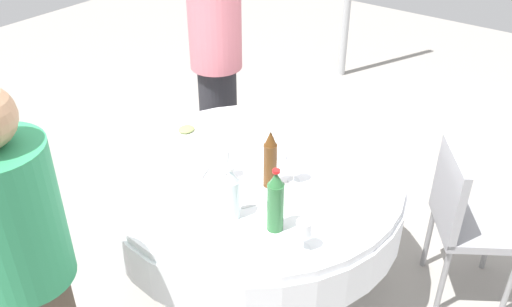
% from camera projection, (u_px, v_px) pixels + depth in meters
% --- Properties ---
extents(ground_plane, '(10.00, 10.00, 0.00)m').
position_uv_depth(ground_plane, '(256.00, 280.00, 3.10)').
color(ground_plane, gray).
extents(dining_table, '(1.47, 1.47, 0.74)m').
position_uv_depth(dining_table, '(256.00, 196.00, 2.79)').
color(dining_table, white).
rests_on(dining_table, ground_plane).
extents(bottle_clear_north, '(0.07, 0.07, 0.26)m').
position_uv_depth(bottle_clear_north, '(232.00, 194.00, 2.35)').
color(bottle_clear_north, silver).
rests_on(bottle_clear_north, dining_table).
extents(bottle_green_mid, '(0.07, 0.07, 0.30)m').
position_uv_depth(bottle_green_mid, '(276.00, 202.00, 2.27)').
color(bottle_green_mid, '#2D6B38').
rests_on(bottle_green_mid, dining_table).
extents(bottle_brown_inner, '(0.06, 0.06, 0.31)m').
position_uv_depth(bottle_brown_inner, '(270.00, 160.00, 2.54)').
color(bottle_brown_inner, '#593314').
rests_on(bottle_brown_inner, dining_table).
extents(wine_glass_west, '(0.06, 0.06, 0.16)m').
position_uv_depth(wine_glass_west, '(224.00, 158.00, 2.60)').
color(wine_glass_west, white).
rests_on(wine_glass_west, dining_table).
extents(wine_glass_south, '(0.07, 0.07, 0.15)m').
position_uv_depth(wine_glass_south, '(294.00, 163.00, 2.59)').
color(wine_glass_south, white).
rests_on(wine_glass_south, dining_table).
extents(wine_glass_right, '(0.07, 0.07, 0.14)m').
position_uv_depth(wine_glass_right, '(304.00, 229.00, 2.19)').
color(wine_glass_right, white).
rests_on(wine_glass_right, dining_table).
extents(wine_glass_east, '(0.07, 0.07, 0.14)m').
position_uv_depth(wine_glass_east, '(286.00, 143.00, 2.74)').
color(wine_glass_east, white).
rests_on(wine_glass_east, dining_table).
extents(plate_left, '(0.25, 0.25, 0.02)m').
position_uv_depth(plate_left, '(251.00, 136.00, 2.99)').
color(plate_left, white).
rests_on(plate_left, dining_table).
extents(plate_front, '(0.21, 0.21, 0.04)m').
position_uv_depth(plate_front, '(187.00, 131.00, 3.02)').
color(plate_front, white).
rests_on(plate_front, dining_table).
extents(knife_mid, '(0.18, 0.07, 0.00)m').
position_uv_depth(knife_mid, '(197.00, 234.00, 2.31)').
color(knife_mid, silver).
rests_on(knife_mid, dining_table).
extents(fork_inner, '(0.16, 0.11, 0.00)m').
position_uv_depth(fork_inner, '(260.00, 203.00, 2.49)').
color(fork_inner, silver).
rests_on(fork_inner, dining_table).
extents(folded_napkin, '(0.17, 0.17, 0.02)m').
position_uv_depth(folded_napkin, '(192.00, 170.00, 2.70)').
color(folded_napkin, white).
rests_on(folded_napkin, dining_table).
extents(person_north, '(0.34, 0.34, 1.63)m').
position_uv_depth(person_north, '(216.00, 62.00, 3.59)').
color(person_north, '#26262B').
rests_on(person_north, ground_plane).
extents(person_mid, '(0.34, 0.34, 1.58)m').
position_uv_depth(person_mid, '(29.00, 273.00, 2.00)').
color(person_mid, '#4C3F33').
rests_on(person_mid, ground_plane).
extents(chair_right, '(0.56, 0.56, 0.87)m').
position_uv_depth(chair_right, '(464.00, 214.00, 2.78)').
color(chair_right, '#99999E').
rests_on(chair_right, ground_plane).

